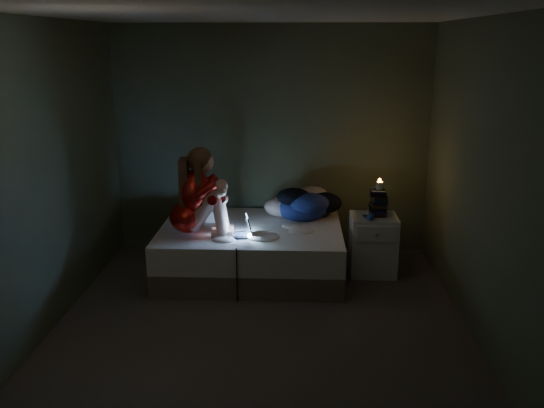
# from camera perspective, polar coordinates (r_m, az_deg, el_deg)

# --- Properties ---
(floor) EXTENTS (3.60, 3.80, 0.02)m
(floor) POSITION_cam_1_polar(r_m,az_deg,el_deg) (5.27, -1.04, -11.49)
(floor) COLOR #463C39
(floor) RESTS_ON ground
(ceiling) EXTENTS (3.60, 3.80, 0.02)m
(ceiling) POSITION_cam_1_polar(r_m,az_deg,el_deg) (4.69, -1.21, 18.26)
(ceiling) COLOR silver
(ceiling) RESTS_ON ground
(wall_back) EXTENTS (3.60, 0.02, 2.60)m
(wall_back) POSITION_cam_1_polar(r_m,az_deg,el_deg) (6.69, -0.08, 6.26)
(wall_back) COLOR #444E39
(wall_back) RESTS_ON ground
(wall_front) EXTENTS (3.60, 0.02, 2.60)m
(wall_front) POSITION_cam_1_polar(r_m,az_deg,el_deg) (3.00, -3.44, -5.93)
(wall_front) COLOR #444E39
(wall_front) RESTS_ON ground
(wall_left) EXTENTS (0.02, 3.80, 2.60)m
(wall_left) POSITION_cam_1_polar(r_m,az_deg,el_deg) (5.25, -21.27, 2.53)
(wall_left) COLOR #444E39
(wall_left) RESTS_ON ground
(wall_right) EXTENTS (0.02, 3.80, 2.60)m
(wall_right) POSITION_cam_1_polar(r_m,az_deg,el_deg) (5.04, 19.91, 2.14)
(wall_right) COLOR #444E39
(wall_right) RESTS_ON ground
(bed) EXTENTS (1.89, 1.42, 0.52)m
(bed) POSITION_cam_1_polar(r_m,az_deg,el_deg) (6.18, -2.05, -4.54)
(bed) COLOR beige
(bed) RESTS_ON ground
(pillow) EXTENTS (0.41, 0.29, 0.12)m
(pillow) POSITION_cam_1_polar(r_m,az_deg,el_deg) (6.41, -7.12, -0.91)
(pillow) COLOR white
(pillow) RESTS_ON bed
(woman) EXTENTS (0.58, 0.41, 0.90)m
(woman) POSITION_cam_1_polar(r_m,az_deg,el_deg) (5.77, -8.40, 1.22)
(woman) COLOR #9B0A04
(woman) RESTS_ON bed
(laptop) EXTENTS (0.35, 0.27, 0.22)m
(laptop) POSITION_cam_1_polar(r_m,az_deg,el_deg) (5.78, -3.58, -2.15)
(laptop) COLOR black
(laptop) RESTS_ON bed
(clothes_pile) EXTENTS (0.69, 0.59, 0.37)m
(clothes_pile) POSITION_cam_1_polar(r_m,az_deg,el_deg) (6.35, 2.96, 0.20)
(clothes_pile) COLOR navy
(clothes_pile) RESTS_ON bed
(nightstand) EXTENTS (0.48, 0.43, 0.64)m
(nightstand) POSITION_cam_1_polar(r_m,az_deg,el_deg) (6.25, 9.91, -3.98)
(nightstand) COLOR silver
(nightstand) RESTS_ON ground
(book_stack) EXTENTS (0.19, 0.25, 0.25)m
(book_stack) POSITION_cam_1_polar(r_m,az_deg,el_deg) (6.16, 10.46, 0.07)
(book_stack) COLOR black
(book_stack) RESTS_ON nightstand
(candle) EXTENTS (0.07, 0.07, 0.08)m
(candle) POSITION_cam_1_polar(r_m,az_deg,el_deg) (6.12, 10.54, 1.58)
(candle) COLOR beige
(candle) RESTS_ON book_stack
(phone) EXTENTS (0.10, 0.15, 0.01)m
(phone) POSITION_cam_1_polar(r_m,az_deg,el_deg) (6.09, 9.47, -1.27)
(phone) COLOR black
(phone) RESTS_ON nightstand
(blue_orb) EXTENTS (0.08, 0.08, 0.08)m
(blue_orb) POSITION_cam_1_polar(r_m,az_deg,el_deg) (5.97, 9.70, -1.26)
(blue_orb) COLOR navy
(blue_orb) RESTS_ON nightstand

